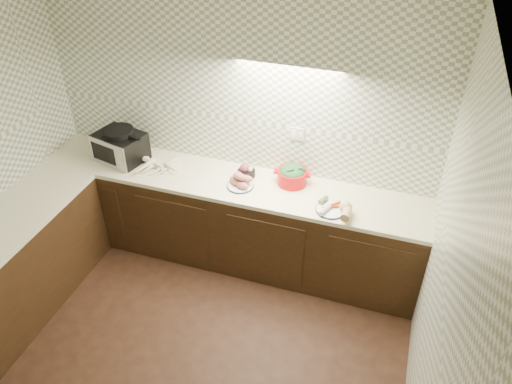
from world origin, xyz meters
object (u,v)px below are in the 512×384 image
(sweet_potato_plate, at_px, (241,181))
(onion_bowl, at_px, (246,171))
(toaster_oven, at_px, (120,146))
(parsnip_pile, at_px, (159,164))
(dutch_oven, at_px, (292,175))
(veg_plate, at_px, (338,208))

(sweet_potato_plate, height_order, onion_bowl, sweet_potato_plate)
(sweet_potato_plate, bearing_deg, toaster_oven, 176.73)
(parsnip_pile, bearing_deg, dutch_oven, 6.20)
(parsnip_pile, bearing_deg, onion_bowl, 8.14)
(parsnip_pile, xyz_separation_m, sweet_potato_plate, (0.83, -0.05, 0.02))
(dutch_oven, height_order, veg_plate, dutch_oven)
(parsnip_pile, bearing_deg, veg_plate, -4.99)
(sweet_potato_plate, bearing_deg, dutch_oven, 24.30)
(onion_bowl, relative_size, dutch_oven, 0.48)
(veg_plate, bearing_deg, toaster_oven, 175.50)
(sweet_potato_plate, bearing_deg, onion_bowl, 92.52)
(onion_bowl, relative_size, veg_plate, 0.50)
(toaster_oven, xyz_separation_m, onion_bowl, (1.23, 0.10, -0.10))
(parsnip_pile, relative_size, veg_plate, 1.25)
(toaster_oven, distance_m, sweet_potato_plate, 1.24)
(parsnip_pile, height_order, dutch_oven, dutch_oven)
(toaster_oven, bearing_deg, onion_bowl, 18.36)
(toaster_oven, height_order, veg_plate, toaster_oven)
(sweet_potato_plate, xyz_separation_m, veg_plate, (0.88, -0.10, -0.01))
(toaster_oven, distance_m, dutch_oven, 1.66)
(onion_bowl, xyz_separation_m, veg_plate, (0.89, -0.27, -0.00))
(parsnip_pile, height_order, sweet_potato_plate, sweet_potato_plate)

